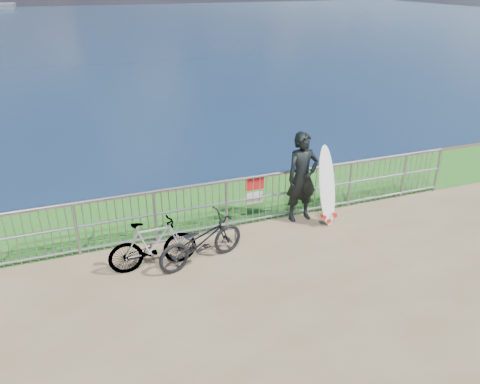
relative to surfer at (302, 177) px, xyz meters
name	(u,v)px	position (x,y,z in m)	size (l,w,h in m)	color
grass_strip	(232,203)	(-1.17, 1.25, -0.99)	(120.00, 120.00, 0.00)	#1F611A
railing	(250,200)	(-1.15, 0.15, -0.42)	(10.06, 0.10, 1.13)	gray
surfer	(302,177)	(0.00, 0.00, 0.00)	(0.73, 0.48, 1.99)	black
surfboard	(327,189)	(0.41, -0.37, -0.18)	(0.56, 0.52, 1.77)	white
bicycle_near	(201,241)	(-2.53, -0.92, -0.53)	(0.61, 1.76, 0.92)	black
bicycle_far	(153,245)	(-3.40, -0.79, -0.51)	(0.46, 1.62, 0.98)	black
bike_rack	(195,237)	(-2.55, -0.52, -0.67)	(1.89, 0.05, 0.39)	gray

